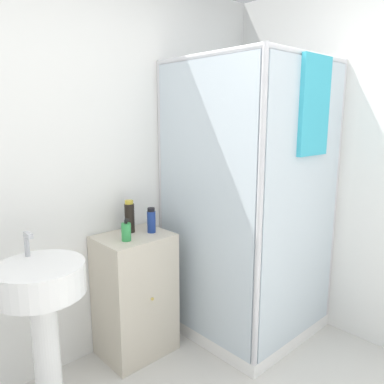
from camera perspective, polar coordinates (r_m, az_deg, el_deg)
wall_back at (r=2.38m, az=-20.02°, el=2.62°), size 6.40×0.06×2.50m
shower_enclosure at (r=2.82m, az=8.64°, el=-10.96°), size 0.93×0.96×1.97m
vanity_cabinet at (r=2.63m, az=-8.65°, el=-15.20°), size 0.47×0.39×0.83m
sink at (r=2.05m, az=-21.79°, el=-15.83°), size 0.43×0.43×1.02m
soap_dispenser at (r=2.36m, az=-10.00°, el=-5.96°), size 0.06×0.06×0.14m
shampoo_bottle_tall_black at (r=2.51m, az=-9.50°, el=-3.74°), size 0.06×0.06×0.22m
shampoo_bottle_blue at (r=2.49m, az=-6.22°, el=-4.35°), size 0.06×0.06×0.17m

